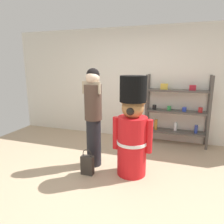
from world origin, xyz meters
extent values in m
plane|color=tan|center=(0.00, 0.00, 0.00)|extent=(6.40, 6.40, 0.00)
cube|color=silver|center=(0.00, 2.20, 1.30)|extent=(6.40, 0.12, 2.60)
cube|color=#4C4742|center=(0.28, 1.83, 0.77)|extent=(0.05, 0.05, 1.54)
cube|color=#4C4742|center=(1.57, 1.83, 0.77)|extent=(0.05, 0.05, 1.54)
cube|color=#4C4742|center=(0.28, 2.13, 0.77)|extent=(0.05, 0.05, 1.54)
cube|color=#4C4742|center=(1.57, 2.13, 0.77)|extent=(0.05, 0.05, 1.54)
cube|color=#4C4742|center=(0.93, 1.98, 0.28)|extent=(1.29, 0.30, 0.04)
cube|color=#4C4742|center=(0.93, 1.98, 0.74)|extent=(1.29, 0.30, 0.04)
cube|color=#4C4742|center=(0.93, 1.98, 1.20)|extent=(1.29, 0.30, 0.04)
cylinder|color=black|center=(0.44, 1.99, 0.81)|extent=(0.09, 0.09, 0.10)
cylinder|color=green|center=(0.77, 2.02, 0.80)|extent=(0.09, 0.09, 0.09)
cylinder|color=blue|center=(1.09, 1.98, 0.81)|extent=(0.09, 0.09, 0.09)
cylinder|color=red|center=(1.41, 1.99, 0.81)|extent=(0.09, 0.09, 0.10)
cylinder|color=#B27226|center=(0.50, 1.96, 0.41)|extent=(0.08, 0.08, 0.23)
cylinder|color=silver|center=(0.93, 2.00, 0.39)|extent=(0.07, 0.07, 0.19)
cylinder|color=navy|center=(1.36, 1.96, 0.39)|extent=(0.07, 0.07, 0.18)
cube|color=gold|center=(0.64, 1.98, 1.29)|extent=(0.15, 0.12, 0.12)
cube|color=#B21E2D|center=(1.22, 1.98, 1.28)|extent=(0.13, 0.10, 0.11)
cylinder|color=red|center=(0.30, 0.37, 0.48)|extent=(0.47, 0.47, 0.96)
cylinder|color=white|center=(0.30, 0.37, 0.55)|extent=(0.48, 0.48, 0.05)
sphere|color=#AC7542|center=(0.30, 0.37, 1.10)|extent=(0.34, 0.34, 0.34)
sphere|color=#AC7542|center=(0.16, 0.37, 1.21)|extent=(0.12, 0.12, 0.12)
sphere|color=#AC7542|center=(0.45, 0.37, 1.21)|extent=(0.12, 0.12, 0.12)
cylinder|color=black|center=(0.30, 0.37, 1.39)|extent=(0.41, 0.41, 0.39)
cylinder|color=red|center=(0.04, 0.37, 0.67)|extent=(0.11, 0.11, 0.53)
cylinder|color=red|center=(0.57, 0.37, 0.67)|extent=(0.11, 0.11, 0.53)
sphere|color=black|center=(0.30, 0.21, 1.08)|extent=(0.12, 0.12, 0.12)
cylinder|color=black|center=(-0.40, 0.46, 0.42)|extent=(0.25, 0.25, 0.83)
cylinder|color=#4C382D|center=(-0.40, 0.46, 1.13)|extent=(0.30, 0.30, 0.60)
sphere|color=beige|center=(-0.40, 0.46, 1.53)|extent=(0.23, 0.23, 0.23)
cube|color=tan|center=(-0.40, 0.40, 1.38)|extent=(0.31, 0.04, 0.20)
sphere|color=black|center=(-0.40, 0.48, 1.59)|extent=(0.22, 0.22, 0.22)
cube|color=#332D28|center=(-0.37, 0.12, 0.16)|extent=(0.20, 0.11, 0.31)
torus|color=#332D28|center=(-0.37, 0.12, 0.35)|extent=(0.15, 0.01, 0.15)
camera|label=1|loc=(0.98, -2.66, 1.73)|focal=32.97mm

